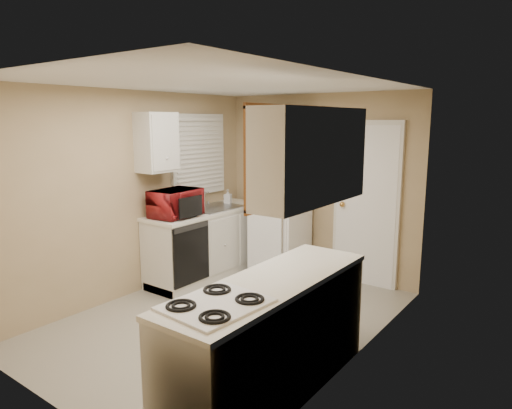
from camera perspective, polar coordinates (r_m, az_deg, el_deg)
The scene contains 19 objects.
floor at distance 4.95m, azimuth -3.54°, elevation -14.07°, with size 3.80×3.80×0.00m, color #B5AF9E.
ceiling at distance 4.52m, azimuth -3.90°, elevation 14.82°, with size 3.80×3.80×0.00m, color white.
wall_left at distance 5.58m, azimuth -14.78°, elevation 1.31°, with size 3.80×3.80×0.00m, color tan.
wall_right at distance 3.85m, azimuth 12.43°, elevation -2.62°, with size 3.80×3.80×0.00m, color tan.
wall_back at distance 6.14m, azimuth 7.79°, elevation 2.38°, with size 2.80×2.80×0.00m, color tan.
wall_front at distance 3.40m, azimuth -24.88°, elevation -5.11°, with size 2.80×2.80×0.00m, color tan.
left_counter at distance 6.12m, azimuth -6.09°, elevation -4.78°, with size 0.60×1.80×0.90m, color silver.
dishwasher at distance 5.50m, azimuth -8.09°, elevation -6.16°, with size 0.03×0.58×0.72m, color black.
sink at distance 6.14m, azimuth -5.22°, elevation -0.79°, with size 0.54×0.74×0.16m, color gray.
microwave at distance 5.61m, azimuth -9.99°, elevation -0.00°, with size 0.33×0.60×0.40m, color maroon.
soap_bottle at distance 6.40m, azimuth -3.53°, elevation 0.97°, with size 0.09×0.09×0.20m, color white.
window_blinds at distance 6.21m, azimuth -7.13°, elevation 6.20°, with size 0.10×0.98×1.08m, color silver.
upper_cabinet_left at distance 5.55m, azimuth -12.30°, elevation 7.60°, with size 0.30×0.45×0.70m, color silver.
refrigerator at distance 6.07m, azimuth 3.04°, elevation -1.78°, with size 0.63×0.62×1.54m, color white.
cabinet_over_fridge at distance 6.16m, azimuth 3.98°, elevation 9.94°, with size 0.70×0.30×0.40m, color silver.
interior_door at distance 5.84m, azimuth 13.59°, elevation -0.04°, with size 0.86×0.06×2.08m, color white.
right_counter at distance 3.58m, azimuth 1.87°, elevation -16.18°, with size 0.60×2.00×0.90m, color silver.
stove at distance 3.21m, azimuth -4.86°, elevation -20.95°, with size 0.51×0.63×0.77m, color white.
upper_cabinet_right at distance 3.39m, azimuth 7.01°, elevation 6.05°, with size 0.30×1.20×0.70m, color silver.
Camera 1 is at (2.91, -3.44, 2.06)m, focal length 32.00 mm.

